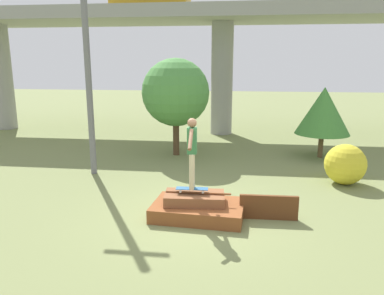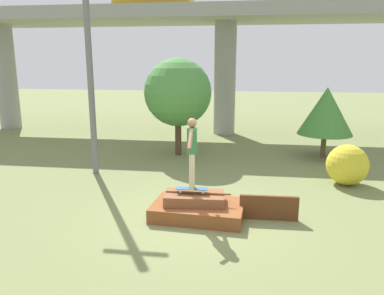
# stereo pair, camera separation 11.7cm
# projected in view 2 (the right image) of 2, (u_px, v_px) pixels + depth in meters

# --- Properties ---
(ground_plane) EXTENTS (80.00, 80.00, 0.00)m
(ground_plane) POSITION_uv_depth(u_px,v_px,m) (198.00, 217.00, 9.13)
(ground_plane) COLOR olive
(scrap_pile) EXTENTS (2.27, 1.53, 0.64)m
(scrap_pile) POSITION_uv_depth(u_px,v_px,m) (197.00, 207.00, 9.08)
(scrap_pile) COLOR brown
(scrap_pile) RESTS_ON ground_plane
(scrap_plank_loose) EXTENTS (1.39, 0.12, 0.60)m
(scrap_plank_loose) POSITION_uv_depth(u_px,v_px,m) (269.00, 208.00, 8.89)
(scrap_plank_loose) COLOR #5B3319
(scrap_plank_loose) RESTS_ON ground_plane
(skateboard) EXTENTS (0.78, 0.25, 0.09)m
(skateboard) POSITION_uv_depth(u_px,v_px,m) (192.00, 189.00, 8.98)
(skateboard) COLOR #23517F
(skateboard) RESTS_ON scrap_pile
(skater) EXTENTS (0.23, 1.26, 1.70)m
(skater) POSITION_uv_depth(u_px,v_px,m) (192.00, 148.00, 8.76)
(skater) COLOR #C6B78E
(skater) RESTS_ON skateboard
(highway_overpass) EXTENTS (44.00, 4.54, 6.24)m
(highway_overpass) POSITION_uv_depth(u_px,v_px,m) (226.00, 24.00, 18.47)
(highway_overpass) COLOR gray
(highway_overpass) RESTS_ON ground_plane
(car_on_overpass_left) EXTENTS (3.86, 1.81, 1.25)m
(car_on_overpass_left) POSITION_uv_depth(u_px,v_px,m) (153.00, 0.00, 18.89)
(car_on_overpass_left) COLOR #B28419
(car_on_overpass_left) RESTS_ON highway_overpass
(utility_pole) EXTENTS (1.30, 0.20, 6.96)m
(utility_pole) POSITION_uv_depth(u_px,v_px,m) (90.00, 64.00, 11.91)
(utility_pole) COLOR slate
(utility_pole) RESTS_ON ground_plane
(tree_behind_left) EXTENTS (2.65, 2.65, 3.84)m
(tree_behind_left) POSITION_uv_depth(u_px,v_px,m) (178.00, 93.00, 14.64)
(tree_behind_left) COLOR #4C3823
(tree_behind_left) RESTS_ON ground_plane
(tree_behind_right) EXTENTS (2.09, 2.09, 2.75)m
(tree_behind_right) POSITION_uv_depth(u_px,v_px,m) (326.00, 111.00, 14.34)
(tree_behind_right) COLOR brown
(tree_behind_right) RESTS_ON ground_plane
(bush_yellow_flowering) EXTENTS (1.25, 1.25, 1.25)m
(bush_yellow_flowering) POSITION_uv_depth(u_px,v_px,m) (347.00, 165.00, 11.38)
(bush_yellow_flowering) COLOR gold
(bush_yellow_flowering) RESTS_ON ground_plane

